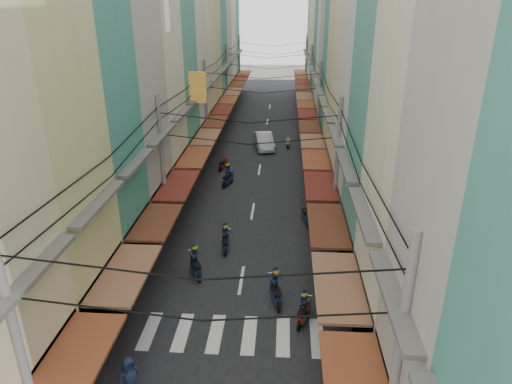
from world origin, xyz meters
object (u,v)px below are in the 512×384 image
at_px(market_umbrella, 392,303).
at_px(traffic_sign, 366,280).
at_px(white_car, 264,148).
at_px(bicycle, 356,245).

distance_m(market_umbrella, traffic_sign, 1.52).
bearing_deg(white_car, bicycle, -81.46).
bearing_deg(market_umbrella, traffic_sign, 119.10).
xyz_separation_m(white_car, market_umbrella, (6.03, -26.54, 2.30)).
bearing_deg(bicycle, market_umbrella, 166.81).
bearing_deg(bicycle, traffic_sign, 160.90).
relative_size(bicycle, traffic_sign, 0.45).
distance_m(white_car, traffic_sign, 25.87).
height_order(bicycle, market_umbrella, market_umbrella).
xyz_separation_m(bicycle, traffic_sign, (-0.80, -7.22, 2.41)).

